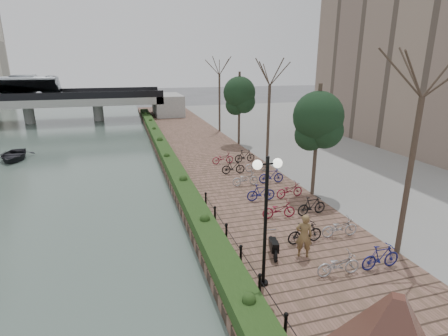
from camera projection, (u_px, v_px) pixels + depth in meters
name	position (u px, v px, depth m)	size (l,w,h in m)	color
ground	(229.00, 335.00, 10.85)	(220.00, 220.00, 0.00)	#59595B
promenade	(213.00, 165.00, 27.93)	(8.00, 75.00, 0.50)	brown
inland_pavement	(381.00, 151.00, 32.19)	(24.00, 75.00, 0.50)	gray
hedge	(166.00, 154.00, 29.16)	(1.10, 56.00, 0.60)	#1B3312
chain_fence	(250.00, 269.00, 12.81)	(0.10, 14.10, 0.70)	black
lamppost	(266.00, 195.00, 11.52)	(1.02, 0.32, 4.73)	black
motorcycle	(273.00, 245.00, 14.33)	(0.43, 1.36, 0.85)	black
pedestrian	(304.00, 236.00, 14.05)	(0.67, 0.44, 1.84)	brown
bicycle_parking	(275.00, 191.00, 20.25)	(2.40, 17.32, 1.00)	#A5A6AA
street_trees	(288.00, 131.00, 23.57)	(3.20, 37.12, 6.80)	#32251D
bridge	(25.00, 99.00, 47.18)	(36.00, 10.77, 6.50)	gray
boat	(13.00, 155.00, 30.10)	(2.87, 4.01, 0.83)	black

